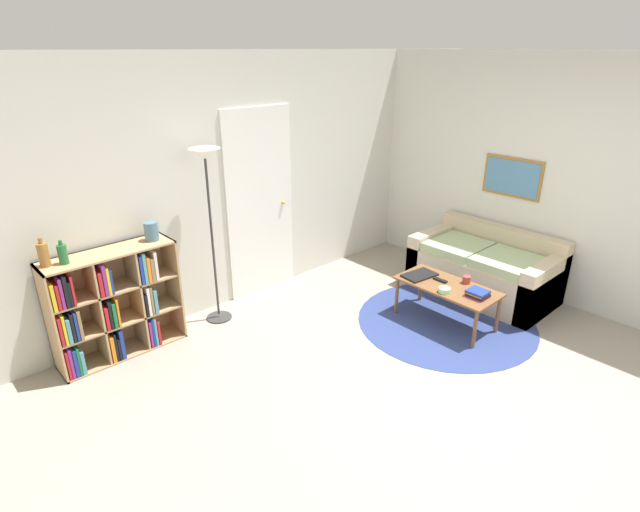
{
  "coord_description": "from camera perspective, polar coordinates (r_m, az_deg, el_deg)",
  "views": [
    {
      "loc": [
        -2.97,
        -1.6,
        2.62
      ],
      "look_at": [
        -0.12,
        1.5,
        0.85
      ],
      "focal_mm": 28.0,
      "sensor_mm": 36.0,
      "label": 1
    }
  ],
  "objects": [
    {
      "name": "vase_on_shelf",
      "position": [
        4.74,
        -18.72,
        2.7
      ],
      "size": [
        0.12,
        0.12,
        0.17
      ],
      "color": "slate",
      "rests_on": "bookshelf"
    },
    {
      "name": "rug",
      "position": [
        5.35,
        14.19,
        -7.23
      ],
      "size": [
        1.81,
        1.81,
        0.01
      ],
      "color": "navy",
      "rests_on": "ground_plane"
    },
    {
      "name": "bottle_middle",
      "position": [
        4.5,
        -27.33,
        0.21
      ],
      "size": [
        0.07,
        0.07,
        0.2
      ],
      "color": "#236633",
      "rests_on": "bookshelf"
    },
    {
      "name": "couch",
      "position": [
        5.99,
        18.41,
        -1.41
      ],
      "size": [
        0.85,
        1.53,
        0.73
      ],
      "color": "#CCB793",
      "rests_on": "ground_plane"
    },
    {
      "name": "ground_plane",
      "position": [
        4.27,
        15.58,
        -16.04
      ],
      "size": [
        14.0,
        14.0,
        0.0
      ],
      "primitive_type": "plane",
      "color": "gray"
    },
    {
      "name": "bookshelf",
      "position": [
        4.83,
        -22.86,
        -5.27
      ],
      "size": [
        1.12,
        0.34,
        1.0
      ],
      "color": "tan",
      "rests_on": "ground_plane"
    },
    {
      "name": "laptop",
      "position": [
        5.29,
        11.31,
        -2.15
      ],
      "size": [
        0.38,
        0.26,
        0.02
      ],
      "color": "black",
      "rests_on": "coffee_table"
    },
    {
      "name": "bowl",
      "position": [
        4.99,
        14.05,
        -3.81
      ],
      "size": [
        0.12,
        0.12,
        0.05
      ],
      "color": "#9ED193",
      "rests_on": "coffee_table"
    },
    {
      "name": "remote",
      "position": [
        5.22,
        13.57,
        -2.69
      ],
      "size": [
        0.04,
        0.15,
        0.02
      ],
      "color": "black",
      "rests_on": "coffee_table"
    },
    {
      "name": "wall_right",
      "position": [
        6.22,
        18.1,
        9.42
      ],
      "size": [
        0.08,
        5.73,
        2.6
      ],
      "color": "silver",
      "rests_on": "ground_plane"
    },
    {
      "name": "floor_lamp",
      "position": [
        4.82,
        -12.8,
        8.51
      ],
      "size": [
        0.29,
        0.29,
        1.77
      ],
      "color": "#333333",
      "rests_on": "ground_plane"
    },
    {
      "name": "book_stack_on_table",
      "position": [
        4.99,
        17.57,
        -4.11
      ],
      "size": [
        0.17,
        0.2,
        0.06
      ],
      "color": "#7F287A",
      "rests_on": "coffee_table"
    },
    {
      "name": "cup",
      "position": [
        5.23,
        16.4,
        -2.61
      ],
      "size": [
        0.08,
        0.08,
        0.08
      ],
      "color": "#A33D33",
      "rests_on": "coffee_table"
    },
    {
      "name": "wall_back",
      "position": [
        5.44,
        -8.08,
        8.39
      ],
      "size": [
        7.64,
        0.11,
        2.6
      ],
      "color": "silver",
      "rests_on": "ground_plane"
    },
    {
      "name": "coffee_table",
      "position": [
        5.17,
        14.33,
        -3.68
      ],
      "size": [
        0.5,
        1.01,
        0.42
      ],
      "color": "brown",
      "rests_on": "ground_plane"
    },
    {
      "name": "bottle_left",
      "position": [
        4.51,
        -29.06,
        0.15
      ],
      "size": [
        0.08,
        0.08,
        0.24
      ],
      "color": "olive",
      "rests_on": "bookshelf"
    }
  ]
}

